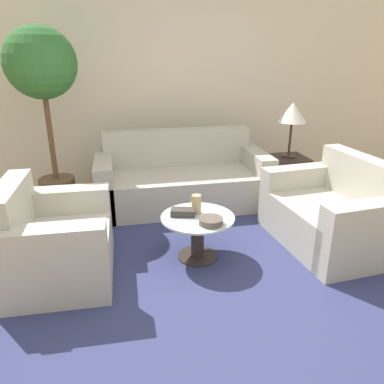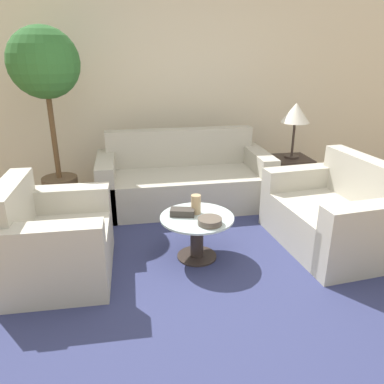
{
  "view_description": "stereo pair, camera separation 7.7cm",
  "coord_description": "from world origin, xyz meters",
  "px_view_note": "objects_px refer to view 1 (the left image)",
  "views": [
    {
      "loc": [
        -0.68,
        -2.3,
        1.8
      ],
      "look_at": [
        -0.03,
        0.88,
        0.55
      ],
      "focal_mm": 35.0,
      "sensor_mm": 36.0,
      "label": 1
    },
    {
      "loc": [
        -0.61,
        -2.32,
        1.8
      ],
      "look_at": [
        -0.03,
        0.88,
        0.55
      ],
      "focal_mm": 35.0,
      "sensor_mm": 36.0,
      "label": 2
    }
  ],
  "objects_px": {
    "armchair": "(52,245)",
    "potted_plant": "(43,81)",
    "table_lamp": "(293,114)",
    "bowl": "(211,221)",
    "coffee_table": "(198,231)",
    "sofa_main": "(182,181)",
    "loveseat": "(334,216)",
    "book_stack": "(183,212)",
    "vase": "(196,204)"
  },
  "relations": [
    {
      "from": "armchair",
      "to": "coffee_table",
      "type": "height_order",
      "value": "armchair"
    },
    {
      "from": "armchair",
      "to": "coffee_table",
      "type": "bearing_deg",
      "value": -86.17
    },
    {
      "from": "coffee_table",
      "to": "potted_plant",
      "type": "distance_m",
      "value": 2.35
    },
    {
      "from": "vase",
      "to": "bowl",
      "type": "bearing_deg",
      "value": -73.4
    },
    {
      "from": "sofa_main",
      "to": "bowl",
      "type": "relative_size",
      "value": 9.8
    },
    {
      "from": "table_lamp",
      "to": "coffee_table",
      "type": "bearing_deg",
      "value": -138.46
    },
    {
      "from": "potted_plant",
      "to": "table_lamp",
      "type": "bearing_deg",
      "value": -3.65
    },
    {
      "from": "vase",
      "to": "loveseat",
      "type": "bearing_deg",
      "value": -2.44
    },
    {
      "from": "book_stack",
      "to": "potted_plant",
      "type": "bearing_deg",
      "value": 146.27
    },
    {
      "from": "coffee_table",
      "to": "table_lamp",
      "type": "xyz_separation_m",
      "value": [
        1.46,
        1.29,
        0.79
      ]
    },
    {
      "from": "loveseat",
      "to": "bowl",
      "type": "height_order",
      "value": "loveseat"
    },
    {
      "from": "coffee_table",
      "to": "potted_plant",
      "type": "bearing_deg",
      "value": 133.24
    },
    {
      "from": "armchair",
      "to": "potted_plant",
      "type": "height_order",
      "value": "potted_plant"
    },
    {
      "from": "armchair",
      "to": "book_stack",
      "type": "relative_size",
      "value": 4.3
    },
    {
      "from": "sofa_main",
      "to": "vase",
      "type": "bearing_deg",
      "value": -93.87
    },
    {
      "from": "sofa_main",
      "to": "table_lamp",
      "type": "height_order",
      "value": "table_lamp"
    },
    {
      "from": "loveseat",
      "to": "book_stack",
      "type": "xyz_separation_m",
      "value": [
        -1.48,
        0.03,
        0.15
      ]
    },
    {
      "from": "coffee_table",
      "to": "loveseat",
      "type": "bearing_deg",
      "value": 0.69
    },
    {
      "from": "potted_plant",
      "to": "vase",
      "type": "relative_size",
      "value": 11.72
    },
    {
      "from": "sofa_main",
      "to": "vase",
      "type": "distance_m",
      "value": 1.27
    },
    {
      "from": "coffee_table",
      "to": "bowl",
      "type": "distance_m",
      "value": 0.25
    },
    {
      "from": "armchair",
      "to": "loveseat",
      "type": "bearing_deg",
      "value": -87.16
    },
    {
      "from": "sofa_main",
      "to": "vase",
      "type": "xyz_separation_m",
      "value": [
        -0.08,
        -1.25,
        0.21
      ]
    },
    {
      "from": "coffee_table",
      "to": "potted_plant",
      "type": "height_order",
      "value": "potted_plant"
    },
    {
      "from": "loveseat",
      "to": "bowl",
      "type": "distance_m",
      "value": 1.3
    },
    {
      "from": "sofa_main",
      "to": "armchair",
      "type": "xyz_separation_m",
      "value": [
        -1.33,
        -1.38,
        0.0
      ]
    },
    {
      "from": "loveseat",
      "to": "sofa_main",
      "type": "bearing_deg",
      "value": -141.05
    },
    {
      "from": "bowl",
      "to": "table_lamp",
      "type": "bearing_deg",
      "value": 46.66
    },
    {
      "from": "sofa_main",
      "to": "potted_plant",
      "type": "bearing_deg",
      "value": 174.02
    },
    {
      "from": "loveseat",
      "to": "table_lamp",
      "type": "xyz_separation_m",
      "value": [
        0.1,
        1.28,
        0.77
      ]
    },
    {
      "from": "loveseat",
      "to": "book_stack",
      "type": "relative_size",
      "value": 5.59
    },
    {
      "from": "table_lamp",
      "to": "sofa_main",
      "type": "bearing_deg",
      "value": 178.88
    },
    {
      "from": "sofa_main",
      "to": "loveseat",
      "type": "xyz_separation_m",
      "value": [
        1.27,
        -1.3,
        0.0
      ]
    },
    {
      "from": "loveseat",
      "to": "bowl",
      "type": "xyz_separation_m",
      "value": [
        -1.28,
        -0.19,
        0.15
      ]
    },
    {
      "from": "armchair",
      "to": "table_lamp",
      "type": "distance_m",
      "value": 3.11
    },
    {
      "from": "table_lamp",
      "to": "bowl",
      "type": "xyz_separation_m",
      "value": [
        -1.38,
        -1.46,
        -0.62
      ]
    },
    {
      "from": "loveseat",
      "to": "coffee_table",
      "type": "height_order",
      "value": "loveseat"
    },
    {
      "from": "armchair",
      "to": "potted_plant",
      "type": "xyz_separation_m",
      "value": [
        -0.15,
        1.53,
        1.18
      ]
    },
    {
      "from": "table_lamp",
      "to": "bowl",
      "type": "height_order",
      "value": "table_lamp"
    },
    {
      "from": "book_stack",
      "to": "coffee_table",
      "type": "bearing_deg",
      "value": -7.33
    },
    {
      "from": "sofa_main",
      "to": "vase",
      "type": "height_order",
      "value": "sofa_main"
    },
    {
      "from": "sofa_main",
      "to": "coffee_table",
      "type": "relative_size",
      "value": 3.07
    },
    {
      "from": "table_lamp",
      "to": "book_stack",
      "type": "height_order",
      "value": "table_lamp"
    },
    {
      "from": "potted_plant",
      "to": "book_stack",
      "type": "distance_m",
      "value": 2.16
    },
    {
      "from": "sofa_main",
      "to": "bowl",
      "type": "bearing_deg",
      "value": -90.43
    },
    {
      "from": "table_lamp",
      "to": "potted_plant",
      "type": "relative_size",
      "value": 0.33
    },
    {
      "from": "armchair",
      "to": "loveseat",
      "type": "distance_m",
      "value": 2.59
    },
    {
      "from": "coffee_table",
      "to": "table_lamp",
      "type": "height_order",
      "value": "table_lamp"
    },
    {
      "from": "armchair",
      "to": "coffee_table",
      "type": "xyz_separation_m",
      "value": [
        1.24,
        0.06,
        -0.02
      ]
    },
    {
      "from": "sofa_main",
      "to": "potted_plant",
      "type": "height_order",
      "value": "potted_plant"
    }
  ]
}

